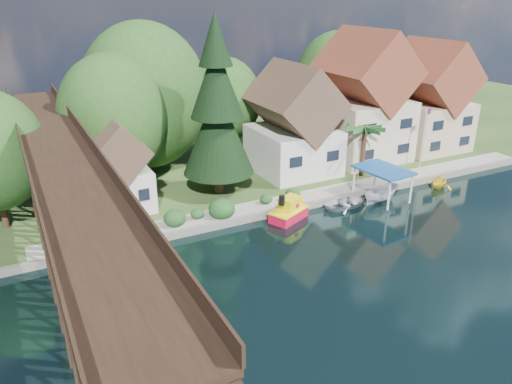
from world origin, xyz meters
TOP-DOWN VIEW (x-y plane):
  - ground at (0.00, 0.00)m, footprint 140.00×140.00m
  - bank at (0.00, 34.00)m, footprint 140.00×52.00m
  - seawall at (4.00, 8.00)m, footprint 60.00×0.40m
  - promenade at (6.00, 9.30)m, footprint 50.00×2.60m
  - trestle_bridge at (-16.00, 5.17)m, footprint 4.12×44.18m
  - house_left at (7.00, 16.00)m, footprint 7.64×8.64m
  - house_center at (16.00, 16.50)m, footprint 8.65×9.18m
  - house_right at (25.00, 16.00)m, footprint 8.15×8.64m
  - shed at (-11.00, 14.50)m, footprint 5.09×5.40m
  - bg_trees at (1.00, 21.25)m, footprint 49.90×13.30m
  - shrubs at (-4.60, 9.26)m, footprint 15.76×2.47m
  - conifer at (-2.02, 14.12)m, footprint 6.44×6.44m
  - palm_tree at (12.50, 11.63)m, footprint 4.02×4.02m
  - flagpole at (17.82, 9.06)m, footprint 1.00×0.47m
  - tugboat at (1.23, 6.94)m, footprint 3.98×3.19m
  - boat_white_a at (7.23, 6.88)m, footprint 4.30×3.09m
  - boat_canopy at (10.59, 6.36)m, footprint 4.09×5.22m
  - boat_yellow at (17.97, 6.45)m, footprint 3.45×3.24m

SIDE VIEW (x-z plane):
  - ground at x=0.00m, z-range 0.00..0.00m
  - bank at x=0.00m, z-range 0.00..0.50m
  - seawall at x=4.00m, z-range 0.00..0.62m
  - boat_white_a at x=7.23m, z-range 0.00..0.89m
  - promenade at x=6.00m, z-range 0.50..0.56m
  - boat_yellow at x=17.97m, z-range 0.00..1.46m
  - tugboat at x=1.23m, z-range -0.51..2.03m
  - shrubs at x=-4.60m, z-range 0.38..2.08m
  - boat_canopy at x=10.59m, z-range -0.22..2.94m
  - shed at x=-11.00m, z-range -0.10..7.75m
  - flagpole at x=17.82m, z-range 1.27..8.10m
  - house_left at x=7.00m, z-range -0.37..10.65m
  - palm_tree at x=12.50m, z-range 2.50..7.88m
  - trestle_bridge at x=-16.00m, z-range 0.70..10.00m
  - house_right at x=25.00m, z-range -0.45..12.00m
  - house_center at x=16.00m, z-range -0.53..13.36m
  - bg_trees at x=1.00m, z-range 2.00..12.57m
  - conifer at x=-2.02m, z-range 0.21..16.06m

